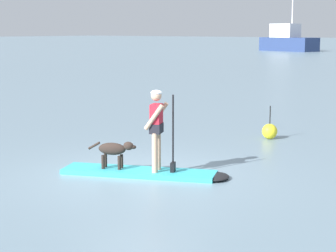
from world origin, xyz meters
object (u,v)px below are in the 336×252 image
Objects in this scene: person_paddler at (157,125)px; marker_buoy at (270,131)px; paddleboard at (149,173)px; dog at (114,150)px; moored_boat_far_port at (288,41)px.

marker_buoy is at bearing 91.58° from person_paddler.
person_paddler is at bearing -88.42° from marker_buoy.
person_paddler is (0.16, 0.07, 1.02)m from paddleboard.
moored_boat_far_port is (-29.34, 67.38, 0.96)m from dog.
marker_buoy reaches higher than dog.
moored_boat_far_port is at bearing 114.12° from paddleboard.
dog is at bearing -155.93° from person_paddler.
marker_buoy is (0.71, 5.54, -0.29)m from dog.
dog is 5.60m from marker_buoy.
moored_boat_far_port reaches higher than person_paddler.
paddleboard is 5.24m from marker_buoy.
moored_boat_far_port reaches higher than marker_buoy.
moored_boat_far_port is 68.76m from marker_buoy.
dog reaches higher than paddleboard.
paddleboard is 2.08× the size of person_paddler.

